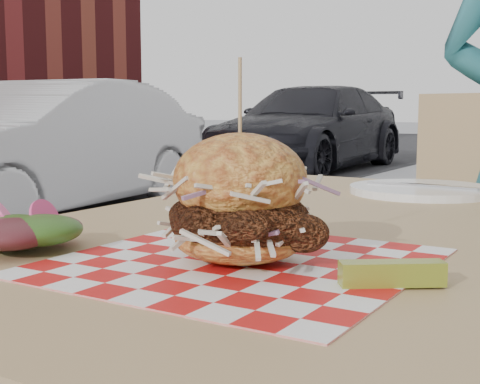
% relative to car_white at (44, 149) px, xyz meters
% --- Properties ---
extents(car_white, '(1.59, 3.57, 1.14)m').
position_rel_car_white_xyz_m(car_white, '(0.00, 0.00, 0.00)').
color(car_white, silver).
rests_on(car_white, ground).
extents(car_dark, '(1.78, 4.28, 1.24)m').
position_rel_car_white_xyz_m(car_dark, '(0.00, 5.10, 0.05)').
color(car_dark, black).
rests_on(car_dark, ground).
extents(patio_table, '(0.80, 1.20, 0.75)m').
position_rel_car_white_xyz_m(patio_table, '(3.92, -3.01, 0.10)').
color(patio_table, tan).
rests_on(patio_table, ground).
extents(paper_liner, '(0.36, 0.36, 0.00)m').
position_rel_car_white_xyz_m(paper_liner, '(3.92, -3.28, 0.18)').
color(paper_liner, red).
rests_on(paper_liner, patio_table).
extents(sandwich, '(0.19, 0.19, 0.21)m').
position_rel_car_white_xyz_m(sandwich, '(3.92, -3.28, 0.24)').
color(sandwich, gold).
rests_on(sandwich, paper_liner).
extents(pickle_spear, '(0.09, 0.07, 0.02)m').
position_rel_car_white_xyz_m(pickle_spear, '(4.09, -3.29, 0.19)').
color(pickle_spear, olive).
rests_on(pickle_spear, paper_liner).
extents(side_salad, '(0.14, 0.14, 0.05)m').
position_rel_car_white_xyz_m(side_salad, '(3.67, -3.35, 0.19)').
color(side_salad, '#3F1419').
rests_on(side_salad, patio_table).
extents(place_setting, '(0.27, 0.27, 0.02)m').
position_rel_car_white_xyz_m(place_setting, '(3.92, -2.62, 0.19)').
color(place_setting, white).
rests_on(place_setting, patio_table).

